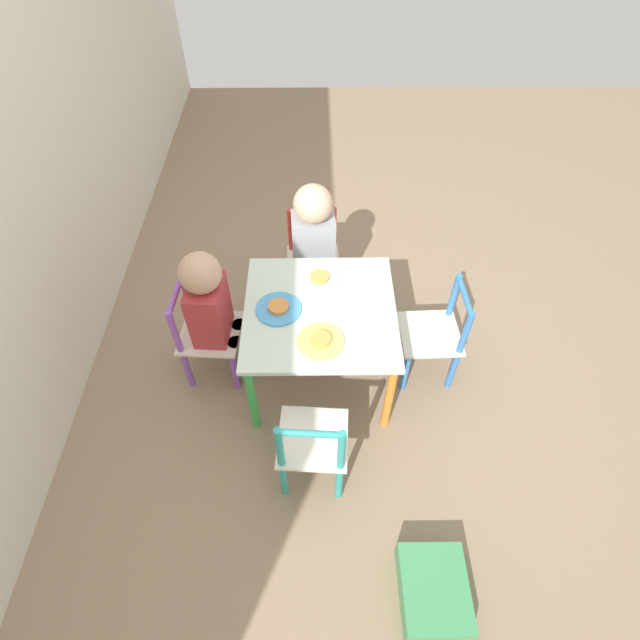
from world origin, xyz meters
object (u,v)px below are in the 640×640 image
Objects in this scene: child_right at (314,239)px; kids_table at (320,319)px; chair_purple at (206,334)px; plate_left at (320,341)px; plate_back at (279,308)px; chair_teal at (313,446)px; child_back at (212,307)px; chair_red at (313,261)px; plate_right at (320,279)px; chair_blue at (435,335)px; storage_bin at (433,591)px.

kids_table is at bearing -90.00° from child_right.
chair_purple is 0.58m from plate_left.
chair_purple is at bearing 84.35° from plate_back.
plate_left is at bearing -108.04° from chair_purple.
child_back is at bearing -48.65° from chair_teal.
plate_left is at bearing 180.00° from kids_table.
plate_left is (-0.20, -0.51, 0.20)m from chair_purple.
chair_red is 0.71× the size of child_right.
plate_left is (-0.17, -0.17, 0.00)m from plate_back.
plate_right is at bearing -0.00° from plate_left.
chair_purple is at bearing 68.19° from plate_left.
chair_red is 2.69× the size of plate_back.
child_back is at bearing -90.00° from chair_purple.
chair_teal is 0.71m from plate_right.
child_back is 0.49m from plate_left.
chair_teal is at bearing -138.61° from child_back.
chair_blue is at bearing -86.85° from child_back.
chair_blue is at bearing -45.56° from chair_red.
kids_table is 1.24× the size of chair_teal.
plate_left is at bearing -90.81° from chair_red.
plate_right is 0.24m from plate_back.
plate_left is (-0.34, 0.00, -0.00)m from plate_right.
kids_table is 0.53m from chair_blue.
chair_purple is 2.73× the size of plate_right.
chair_red is at bearing 90.00° from child_right.
child_right is 3.88× the size of plate_left.
plate_back is at bearing -90.54° from chair_blue.
chair_blue is at bearing -69.63° from plate_left.
chair_red reaches higher than storage_bin.
chair_purple is 0.56m from plate_right.
child_right is (-0.06, -0.00, 0.19)m from chair_red.
child_back is 3.84× the size of plate_left.
storage_bin is at bearing -158.26° from kids_table.
kids_table is 1.08m from storage_bin.
chair_teal is at bearing 174.41° from plate_left.
child_right is 0.59m from child_back.
chair_purple is 2.69× the size of plate_back.
plate_back is (-0.03, -0.34, 0.20)m from chair_purple.
child_back is (-0.00, -0.06, 0.18)m from chair_purple.
chair_purple is at bearing 105.02° from plate_right.
chair_purple is 0.40m from plate_back.
chair_teal is at bearing -47.94° from chair_blue.
child_back is at bearing -134.41° from chair_red.
chair_purple is 0.71× the size of child_back.
chair_teal is at bearing 177.21° from plate_right.
plate_right is at bearing 0.00° from kids_table.
plate_back is 0.65× the size of storage_bin.
plate_right reaches higher than kids_table.
storage_bin is (-0.99, -0.89, -0.19)m from chair_purple.
chair_red is 0.20m from child_right.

